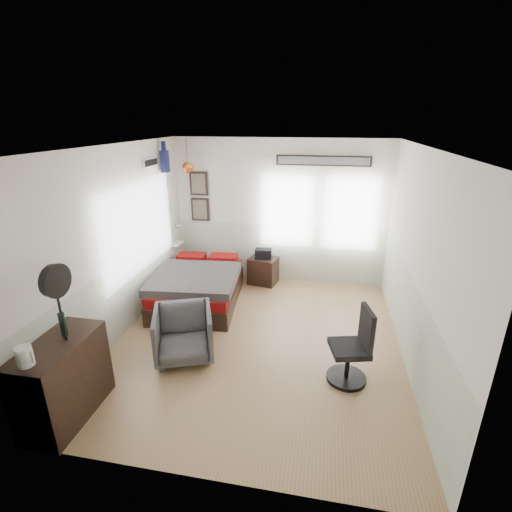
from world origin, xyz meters
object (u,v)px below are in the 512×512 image
object	(u,v)px
bed	(198,287)
armchair	(184,334)
nightstand	(263,270)
dresser	(63,380)
task_chair	(353,352)

from	to	relation	value
bed	armchair	xyz separation A→B (m)	(0.32, -1.53, 0.05)
nightstand	dresser	bearing A→B (deg)	-99.73
dresser	armchair	distance (m)	1.50
bed	task_chair	xyz separation A→B (m)	(2.50, -1.61, 0.10)
armchair	task_chair	xyz separation A→B (m)	(2.17, -0.08, 0.05)
dresser	bed	bearing A→B (deg)	79.37
dresser	task_chair	world-z (taller)	task_chair
armchair	dresser	bearing A→B (deg)	-144.98
nightstand	task_chair	distance (m)	3.04
dresser	task_chair	distance (m)	3.23
task_chair	bed	bearing A→B (deg)	133.44
nightstand	task_chair	world-z (taller)	task_chair
dresser	nightstand	bearing A→B (deg)	68.56
bed	nightstand	distance (m)	1.39
armchair	nightstand	world-z (taller)	armchair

